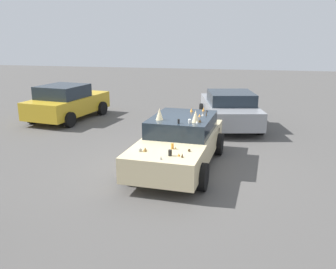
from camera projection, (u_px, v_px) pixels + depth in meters
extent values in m
plane|color=#514F4C|center=(179.00, 167.00, 9.83)|extent=(60.00, 60.00, 0.00)
cube|color=beige|center=(179.00, 146.00, 9.67)|extent=(4.44, 2.02, 0.61)
cube|color=#1E2833|center=(182.00, 124.00, 9.89)|extent=(2.22, 1.74, 0.45)
cylinder|color=black|center=(202.00, 177.00, 8.25)|extent=(0.67, 0.26, 0.66)
cylinder|color=black|center=(130.00, 169.00, 8.73)|extent=(0.67, 0.26, 0.66)
cylinder|color=black|center=(219.00, 144.00, 10.75)|extent=(0.67, 0.26, 0.66)
cylinder|color=black|center=(161.00, 139.00, 11.22)|extent=(0.67, 0.26, 0.66)
ellipsoid|color=black|center=(160.00, 134.00, 10.98)|extent=(0.17, 0.03, 0.13)
ellipsoid|color=black|center=(161.00, 137.00, 11.14)|extent=(0.18, 0.03, 0.13)
ellipsoid|color=black|center=(160.00, 129.00, 10.89)|extent=(0.19, 0.03, 0.14)
ellipsoid|color=black|center=(217.00, 144.00, 10.41)|extent=(0.16, 0.03, 0.13)
ellipsoid|color=black|center=(136.00, 154.00, 9.07)|extent=(0.17, 0.03, 0.11)
ellipsoid|color=black|center=(219.00, 130.00, 10.75)|extent=(0.12, 0.03, 0.13)
cone|color=#51381E|center=(182.00, 155.00, 7.85)|extent=(0.08, 0.08, 0.10)
cone|color=orange|center=(179.00, 155.00, 7.94)|extent=(0.07, 0.07, 0.07)
cone|color=tan|center=(176.00, 148.00, 8.43)|extent=(0.07, 0.07, 0.07)
cylinder|color=black|center=(170.00, 153.00, 7.96)|extent=(0.10, 0.10, 0.14)
cone|color=#A87A38|center=(145.00, 150.00, 8.25)|extent=(0.13, 0.13, 0.08)
cone|color=#A87A38|center=(145.00, 149.00, 8.32)|extent=(0.08, 0.08, 0.08)
sphere|color=gray|center=(140.00, 150.00, 8.26)|extent=(0.08, 0.08, 0.08)
sphere|color=#51381E|center=(189.00, 150.00, 8.26)|extent=(0.06, 0.06, 0.06)
cylinder|color=orange|center=(172.00, 146.00, 8.44)|extent=(0.08, 0.08, 0.14)
cone|color=gray|center=(161.00, 158.00, 7.73)|extent=(0.07, 0.07, 0.07)
cone|color=orange|center=(200.00, 115.00, 9.79)|extent=(0.10, 0.10, 0.07)
cone|color=gray|center=(203.00, 115.00, 9.90)|extent=(0.11, 0.11, 0.05)
cone|color=orange|center=(203.00, 109.00, 10.49)|extent=(0.11, 0.11, 0.12)
cylinder|color=silver|center=(190.00, 121.00, 9.05)|extent=(0.10, 0.10, 0.10)
cone|color=orange|center=(191.00, 110.00, 10.39)|extent=(0.11, 0.11, 0.11)
cone|color=#51381E|center=(200.00, 121.00, 9.14)|extent=(0.11, 0.11, 0.09)
cylinder|color=black|center=(179.00, 121.00, 9.01)|extent=(0.07, 0.07, 0.12)
cone|color=silver|center=(197.00, 122.00, 9.07)|extent=(0.08, 0.08, 0.06)
cone|color=black|center=(207.00, 111.00, 10.40)|extent=(0.10, 0.10, 0.07)
cone|color=#51381E|center=(206.00, 114.00, 9.90)|extent=(0.06, 0.06, 0.11)
cone|color=beige|center=(196.00, 116.00, 9.12)|extent=(0.20, 0.20, 0.31)
cone|color=beige|center=(159.00, 114.00, 9.38)|extent=(0.20, 0.20, 0.31)
cube|color=gray|center=(229.00, 110.00, 14.23)|extent=(4.76, 2.74, 0.67)
cube|color=#1E2833|center=(231.00, 98.00, 13.80)|extent=(2.17, 2.03, 0.45)
cylinder|color=black|center=(202.00, 111.00, 15.64)|extent=(0.66, 0.35, 0.63)
cylinder|color=black|center=(244.00, 110.00, 15.65)|extent=(0.66, 0.35, 0.63)
cylinder|color=black|center=(210.00, 126.00, 12.96)|extent=(0.66, 0.35, 0.63)
cylinder|color=black|center=(261.00, 126.00, 12.97)|extent=(0.66, 0.35, 0.63)
cube|color=gold|center=(68.00, 105.00, 15.31)|extent=(4.14, 2.35, 0.71)
cube|color=#1E2833|center=(63.00, 92.00, 14.87)|extent=(2.04, 1.90, 0.52)
cylinder|color=black|center=(68.00, 106.00, 16.81)|extent=(0.63, 0.31, 0.60)
cylinder|color=black|center=(102.00, 108.00, 16.18)|extent=(0.63, 0.31, 0.60)
cylinder|color=black|center=(32.00, 116.00, 14.62)|extent=(0.63, 0.31, 0.60)
cylinder|color=black|center=(70.00, 120.00, 13.99)|extent=(0.63, 0.31, 0.60)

